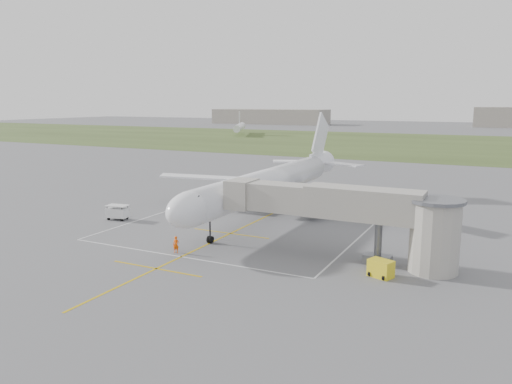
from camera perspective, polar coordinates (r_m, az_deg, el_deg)
The scene contains 11 objects.
ground at distance 67.35m, azimuth 1.24°, elevation -2.78°, with size 700.00×700.00×0.00m, color #5E5E61.
grass_strip at distance 192.02m, azimuth 18.09°, elevation 5.23°, with size 700.00×120.00×0.02m, color #384920.
apron_markings at distance 62.28m, azimuth -1.05°, elevation -3.86°, with size 28.20×60.00×0.01m.
airliner at distance 67.17m, azimuth 1.53°, elevation 1.00°, with size 38.93×46.75×13.52m.
jet_bridge at distance 48.61m, azimuth 11.30°, elevation -2.37°, with size 23.40×5.00×7.20m.
gpu_unit at distance 45.68m, azimuth 14.06°, elevation -8.49°, with size 2.40×2.02×1.54m.
baggage_cart at distance 67.71m, azimuth -15.54°, elevation -2.24°, with size 2.98×2.05×1.92m.
ramp_worker_nose at distance 51.76m, azimuth -9.13°, elevation -5.96°, with size 0.63×0.41×1.72m, color #FF5508.
ramp_worker_wing at distance 74.22m, azimuth -6.65°, elevation -0.96°, with size 0.82×0.64×1.68m, color orange.
distant_hangars at distance 327.69m, azimuth 18.91°, elevation 7.98°, with size 345.00×49.00×12.00m.
distant_aircraft at distance 226.89m, azimuth 21.71°, elevation 6.62°, with size 199.18×69.44×8.85m.
Camera 1 is at (27.92, -59.37, 15.22)m, focal length 35.00 mm.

